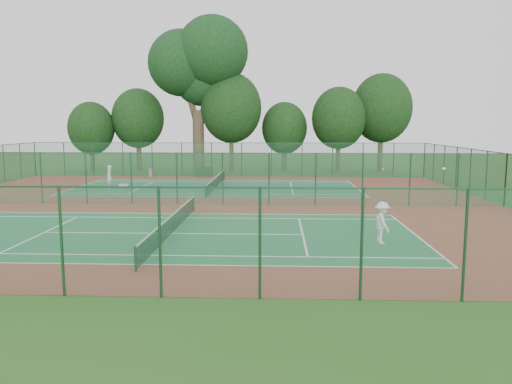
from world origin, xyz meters
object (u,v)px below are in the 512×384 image
player_near (382,223)px  bench (203,172)px  player_far (109,177)px  kit_bag (123,186)px  big_tree (199,62)px  trash_bin (150,173)px

player_near → bench: 30.48m
player_far → kit_bag: 1.48m
player_near → player_far: size_ratio=0.99×
player_near → bench: player_near is taller
kit_bag → big_tree: (4.40, 14.48, 11.98)m
player_far → trash_bin: bearing=170.7°
player_near → kit_bag: player_near is taller
big_tree → bench: bearing=-79.3°
player_far → trash_bin: (1.17, 9.09, -0.53)m
player_far → kit_bag: size_ratio=2.56×
trash_bin → bench: bench is taller
player_far → player_near: bearing=43.0°
bench → kit_bag: size_ratio=2.29×
trash_bin → kit_bag: trash_bin is taller
player_far → bench: player_far is taller
player_far → bench: 11.23m
player_near → bench: (-12.26, 27.90, -0.43)m
player_near → big_tree: (-13.41, 34.02, 11.16)m
trash_bin → big_tree: size_ratio=0.05×
player_far → big_tree: 19.65m
kit_bag → big_tree: size_ratio=0.04×
bench → kit_bag: bench is taller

